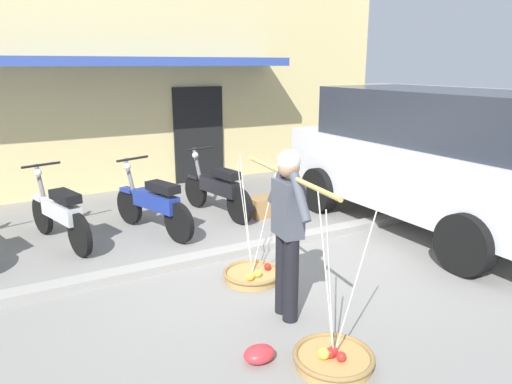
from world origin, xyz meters
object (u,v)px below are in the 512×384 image
object	(u,v)px
fruit_basket_left_side	(333,358)
parked_truck	(433,156)
motorcycle_end_of_row	(218,189)
wooden_crate	(263,207)
motorcycle_third_in_row	(154,204)
fruit_vendor	(288,224)
fruit_basket_right_side	(253,274)
plastic_litter_bag	(259,354)
motorcycle_second_in_row	(60,214)

from	to	relation	value
fruit_basket_left_side	parked_truck	world-z (taller)	parked_truck
motorcycle_end_of_row	wooden_crate	size ratio (longest dim) A/B	4.09
motorcycle_end_of_row	wooden_crate	world-z (taller)	motorcycle_end_of_row
motorcycle_third_in_row	motorcycle_end_of_row	world-z (taller)	same
fruit_vendor	parked_truck	size ratio (longest dim) A/B	0.37
fruit_basket_right_side	motorcycle_end_of_row	xyz separation A→B (m)	(0.70, 2.48, 0.38)
fruit_basket_right_side	wooden_crate	bearing A→B (deg)	57.24
fruit_basket_left_side	fruit_basket_right_side	xyz separation A→B (m)	(0.21, 1.78, -0.00)
motorcycle_end_of_row	wooden_crate	bearing A→B (deg)	-33.54
fruit_basket_right_side	plastic_litter_bag	size ratio (longest dim) A/B	5.18
motorcycle_second_in_row	motorcycle_end_of_row	size ratio (longest dim) A/B	0.99
motorcycle_end_of_row	motorcycle_third_in_row	bearing A→B (deg)	-163.99
plastic_litter_bag	parked_truck	bearing A→B (deg)	23.84
wooden_crate	motorcycle_second_in_row	bearing A→B (deg)	175.54
fruit_basket_right_side	parked_truck	distance (m)	3.45
fruit_basket_left_side	fruit_basket_right_side	bearing A→B (deg)	83.37
motorcycle_second_in_row	motorcycle_third_in_row	xyz separation A→B (m)	(1.28, -0.17, 0.00)
motorcycle_second_in_row	parked_truck	xyz separation A→B (m)	(5.04, -1.97, 0.68)
fruit_vendor	plastic_litter_bag	size ratio (longest dim) A/B	6.40
motorcycle_third_in_row	motorcycle_second_in_row	bearing A→B (deg)	172.43
fruit_vendor	wooden_crate	distance (m)	3.38
fruit_basket_right_side	wooden_crate	distance (m)	2.46
fruit_basket_right_side	plastic_litter_bag	bearing A→B (deg)	-116.75
motorcycle_third_in_row	parked_truck	distance (m)	4.23
motorcycle_second_in_row	motorcycle_end_of_row	xyz separation A→B (m)	(2.48, 0.17, 0.00)
fruit_vendor	fruit_basket_left_side	world-z (taller)	fruit_vendor
motorcycle_second_in_row	parked_truck	size ratio (longest dim) A/B	0.37
fruit_basket_left_side	motorcycle_end_of_row	bearing A→B (deg)	77.96
fruit_vendor	motorcycle_second_in_row	size ratio (longest dim) A/B	1.01
plastic_litter_bag	wooden_crate	size ratio (longest dim) A/B	0.64
fruit_basket_right_side	motorcycle_second_in_row	size ratio (longest dim) A/B	0.82
parked_truck	wooden_crate	bearing A→B (deg)	138.19
fruit_vendor	motorcycle_end_of_row	world-z (taller)	fruit_vendor
motorcycle_second_in_row	parked_truck	world-z (taller)	parked_truck
fruit_vendor	motorcycle_end_of_row	xyz separation A→B (m)	(0.81, 3.37, -0.53)
fruit_vendor	parked_truck	world-z (taller)	parked_truck
plastic_litter_bag	wooden_crate	bearing A→B (deg)	59.61
fruit_basket_left_side	parked_truck	bearing A→B (deg)	31.38
motorcycle_third_in_row	plastic_litter_bag	bearing A→B (deg)	-93.60
fruit_vendor	fruit_basket_left_side	xyz separation A→B (m)	(-0.10, -0.89, -0.91)
fruit_vendor	motorcycle_third_in_row	world-z (taller)	fruit_vendor
fruit_basket_right_side	plastic_litter_bag	distance (m)	1.60
fruit_basket_right_side	fruit_basket_left_side	bearing A→B (deg)	-96.63
fruit_vendor	parked_truck	bearing A→B (deg)	19.97
fruit_basket_right_side	wooden_crate	xyz separation A→B (m)	(1.33, 2.07, 0.09)
motorcycle_end_of_row	parked_truck	bearing A→B (deg)	-39.95
plastic_litter_bag	wooden_crate	distance (m)	4.05
fruit_basket_left_side	fruit_basket_right_side	world-z (taller)	same
fruit_vendor	motorcycle_third_in_row	distance (m)	3.10
fruit_vendor	motorcycle_end_of_row	bearing A→B (deg)	76.56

